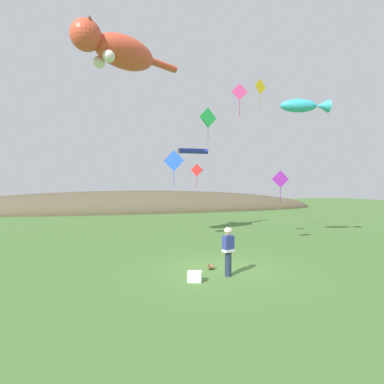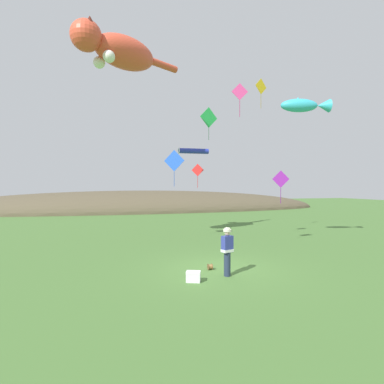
{
  "view_description": "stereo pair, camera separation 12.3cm",
  "coord_description": "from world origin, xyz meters",
  "px_view_note": "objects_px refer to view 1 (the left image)",
  "views": [
    {
      "loc": [
        -4.28,
        -11.04,
        3.29
      ],
      "look_at": [
        0.0,
        4.0,
        3.0
      ],
      "focal_mm": 28.0,
      "sensor_mm": 36.0,
      "label": 1
    },
    {
      "loc": [
        -4.16,
        -11.08,
        3.29
      ],
      "look_at": [
        0.0,
        4.0,
        3.0
      ],
      "focal_mm": 28.0,
      "sensor_mm": 36.0,
      "label": 2
    }
  ],
  "objects_px": {
    "festival_attendant": "(228,250)",
    "kite_spool": "(211,267)",
    "kite_tube_streamer": "(192,151)",
    "kite_diamond_blue": "(174,161)",
    "kite_diamond_green": "(208,118)",
    "kite_diamond_violet": "(280,179)",
    "kite_diamond_red": "(197,170)",
    "picnic_cooler": "(195,277)",
    "kite_fish_windsock": "(304,106)",
    "kite_diamond_pink": "(240,92)",
    "kite_giant_cat": "(117,50)",
    "kite_diamond_gold": "(260,87)"
  },
  "relations": [
    {
      "from": "festival_attendant",
      "to": "kite_spool",
      "type": "xyz_separation_m",
      "value": [
        -0.34,
        0.95,
        -0.84
      ]
    },
    {
      "from": "kite_tube_streamer",
      "to": "kite_diamond_blue",
      "type": "relative_size",
      "value": 0.98
    },
    {
      "from": "kite_tube_streamer",
      "to": "kite_diamond_green",
      "type": "bearing_deg",
      "value": 32.64
    },
    {
      "from": "kite_diamond_violet",
      "to": "kite_tube_streamer",
      "type": "bearing_deg",
      "value": 127.9
    },
    {
      "from": "kite_diamond_red",
      "to": "picnic_cooler",
      "type": "bearing_deg",
      "value": -107.17
    },
    {
      "from": "festival_attendant",
      "to": "kite_diamond_green",
      "type": "height_order",
      "value": "kite_diamond_green"
    },
    {
      "from": "kite_diamond_green",
      "to": "kite_diamond_violet",
      "type": "bearing_deg",
      "value": -67.99
    },
    {
      "from": "festival_attendant",
      "to": "kite_fish_windsock",
      "type": "xyz_separation_m",
      "value": [
        6.78,
        4.88,
        7.04
      ]
    },
    {
      "from": "festival_attendant",
      "to": "kite_spool",
      "type": "distance_m",
      "value": 1.31
    },
    {
      "from": "kite_diamond_violet",
      "to": "kite_diamond_pink",
      "type": "relative_size",
      "value": 1.05
    },
    {
      "from": "kite_fish_windsock",
      "to": "kite_tube_streamer",
      "type": "relative_size",
      "value": 1.38
    },
    {
      "from": "kite_tube_streamer",
      "to": "kite_diamond_pink",
      "type": "bearing_deg",
      "value": -77.03
    },
    {
      "from": "kite_diamond_pink",
      "to": "kite_diamond_blue",
      "type": "relative_size",
      "value": 0.82
    },
    {
      "from": "kite_diamond_blue",
      "to": "kite_diamond_red",
      "type": "height_order",
      "value": "kite_diamond_blue"
    },
    {
      "from": "kite_diamond_pink",
      "to": "kite_diamond_red",
      "type": "distance_m",
      "value": 8.45
    },
    {
      "from": "kite_giant_cat",
      "to": "kite_diamond_violet",
      "type": "height_order",
      "value": "kite_giant_cat"
    },
    {
      "from": "kite_spool",
      "to": "picnic_cooler",
      "type": "relative_size",
      "value": 0.41
    },
    {
      "from": "kite_diamond_violet",
      "to": "kite_diamond_gold",
      "type": "relative_size",
      "value": 0.98
    },
    {
      "from": "picnic_cooler",
      "to": "kite_diamond_green",
      "type": "distance_m",
      "value": 14.43
    },
    {
      "from": "kite_diamond_red",
      "to": "kite_diamond_gold",
      "type": "bearing_deg",
      "value": -60.47
    },
    {
      "from": "kite_spool",
      "to": "picnic_cooler",
      "type": "bearing_deg",
      "value": -129.63
    },
    {
      "from": "kite_fish_windsock",
      "to": "kite_diamond_violet",
      "type": "xyz_separation_m",
      "value": [
        -1.5,
        0.05,
        -4.31
      ]
    },
    {
      "from": "festival_attendant",
      "to": "kite_fish_windsock",
      "type": "relative_size",
      "value": 0.6
    },
    {
      "from": "kite_diamond_red",
      "to": "kite_diamond_blue",
      "type": "bearing_deg",
      "value": -120.99
    },
    {
      "from": "kite_diamond_gold",
      "to": "kite_diamond_violet",
      "type": "bearing_deg",
      "value": -90.46
    },
    {
      "from": "picnic_cooler",
      "to": "kite_diamond_green",
      "type": "bearing_deg",
      "value": 68.83
    },
    {
      "from": "kite_spool",
      "to": "kite_fish_windsock",
      "type": "distance_m",
      "value": 11.32
    },
    {
      "from": "kite_diamond_green",
      "to": "kite_tube_streamer",
      "type": "bearing_deg",
      "value": -147.36
    },
    {
      "from": "kite_diamond_violet",
      "to": "kite_diamond_blue",
      "type": "xyz_separation_m",
      "value": [
        -5.68,
        2.5,
        1.13
      ]
    },
    {
      "from": "festival_attendant",
      "to": "picnic_cooler",
      "type": "height_order",
      "value": "festival_attendant"
    },
    {
      "from": "kite_spool",
      "to": "kite_diamond_red",
      "type": "bearing_deg",
      "value": 75.89
    },
    {
      "from": "kite_giant_cat",
      "to": "kite_fish_windsock",
      "type": "xyz_separation_m",
      "value": [
        10.49,
        -1.86,
        -2.72
      ]
    },
    {
      "from": "kite_fish_windsock",
      "to": "kite_diamond_gold",
      "type": "height_order",
      "value": "kite_diamond_gold"
    },
    {
      "from": "kite_spool",
      "to": "kite_tube_streamer",
      "type": "relative_size",
      "value": 0.11
    },
    {
      "from": "festival_attendant",
      "to": "kite_diamond_red",
      "type": "height_order",
      "value": "kite_diamond_red"
    },
    {
      "from": "kite_spool",
      "to": "kite_diamond_violet",
      "type": "xyz_separation_m",
      "value": [
        5.62,
        3.98,
        3.57
      ]
    },
    {
      "from": "kite_giant_cat",
      "to": "kite_diamond_violet",
      "type": "relative_size",
      "value": 3.24
    },
    {
      "from": "kite_diamond_violet",
      "to": "kite_diamond_green",
      "type": "distance_m",
      "value": 7.85
    },
    {
      "from": "kite_spool",
      "to": "kite_diamond_green",
      "type": "xyz_separation_m",
      "value": [
        3.25,
        9.83,
        8.24
      ]
    },
    {
      "from": "kite_giant_cat",
      "to": "kite_diamond_green",
      "type": "xyz_separation_m",
      "value": [
        6.63,
        4.04,
        -2.36
      ]
    },
    {
      "from": "kite_spool",
      "to": "kite_diamond_gold",
      "type": "relative_size",
      "value": 0.12
    },
    {
      "from": "picnic_cooler",
      "to": "kite_diamond_blue",
      "type": "bearing_deg",
      "value": 82.79
    },
    {
      "from": "kite_tube_streamer",
      "to": "kite_diamond_red",
      "type": "height_order",
      "value": "kite_tube_streamer"
    },
    {
      "from": "kite_diamond_green",
      "to": "kite_diamond_pink",
      "type": "bearing_deg",
      "value": -92.68
    },
    {
      "from": "kite_fish_windsock",
      "to": "kite_spool",
      "type": "bearing_deg",
      "value": -151.1
    },
    {
      "from": "kite_diamond_gold",
      "to": "kite_diamond_blue",
      "type": "relative_size",
      "value": 0.88
    },
    {
      "from": "kite_fish_windsock",
      "to": "kite_tube_streamer",
      "type": "distance_m",
      "value": 7.62
    },
    {
      "from": "picnic_cooler",
      "to": "kite_diamond_blue",
      "type": "height_order",
      "value": "kite_diamond_blue"
    },
    {
      "from": "kite_spool",
      "to": "kite_fish_windsock",
      "type": "relative_size",
      "value": 0.08
    },
    {
      "from": "kite_fish_windsock",
      "to": "kite_diamond_pink",
      "type": "distance_m",
      "value": 4.17
    }
  ]
}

